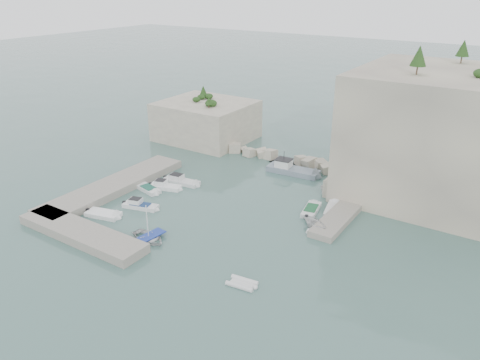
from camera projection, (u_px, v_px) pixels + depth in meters
The scene contains 22 objects.
ground at pixel (214, 217), 59.22m from camera, with size 400.00×400.00×0.00m, color #466A63.
cliff_east at pixel (455, 137), 61.95m from camera, with size 26.00×22.00×17.00m, color beige.
cliff_terrace at pixel (363, 183), 66.01m from camera, with size 8.00×10.00×2.50m, color beige.
outcrop_west at pixel (206, 121), 87.11m from camera, with size 16.00×14.00×7.00m, color beige.
quay_west at pixel (114, 186), 66.80m from camera, with size 5.00×24.00×1.10m, color #9E9689.
quay_south at pixel (81, 233), 54.44m from camera, with size 18.00×4.00×1.10m, color #9E9689.
ledge_east at pixel (345, 211), 59.95m from camera, with size 3.00×16.00×0.80m, color #9E9689.
breakwater at pixel (288, 159), 76.35m from camera, with size 28.00×3.00×1.40m, color beige.
motorboat_a at pixel (182, 183), 69.11m from camera, with size 6.20×1.84×1.40m, color silver, non-canonical shape.
motorboat_b at pixel (166, 189), 67.33m from camera, with size 5.04×1.65×1.40m, color white, non-canonical shape.
motorboat_c at pixel (148, 191), 66.66m from camera, with size 4.58×1.67×0.70m, color silver, non-canonical shape.
motorboat_d at pixel (141, 208), 61.64m from camera, with size 5.21×1.55×1.40m, color white, non-canonical shape.
motorboat_e at pixel (104, 216), 59.55m from camera, with size 4.91×2.01×0.70m, color white, non-canonical shape.
rowboat at pixel (149, 240), 54.05m from camera, with size 3.29×4.60×0.95m, color silver.
inflatable_dinghy at pixel (242, 285), 46.18m from camera, with size 3.18×1.54×0.44m, color silver, non-canonical shape.
tender_east_a at pixel (314, 229), 56.51m from camera, with size 3.19×3.70×1.95m, color white.
tender_east_b at pixel (311, 212), 60.67m from camera, with size 4.96×1.69×0.70m, color silver, non-canonical shape.
tender_east_c at pixel (333, 211), 60.91m from camera, with size 5.09×1.65×0.70m, color silver, non-canonical shape.
tender_east_d at pixel (334, 196), 65.19m from camera, with size 1.48×3.93×1.52m, color silver.
work_boat at pixel (293, 173), 72.63m from camera, with size 9.01×2.66×2.20m, color slate, non-canonical shape.
rowboat_mast at pixel (147, 221), 53.03m from camera, with size 0.10×0.10×4.20m, color white.
vegetation at pixel (428, 60), 61.90m from camera, with size 53.48×13.88×13.40m.
Camera 1 is at (31.54, -42.12, 27.78)m, focal length 35.00 mm.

